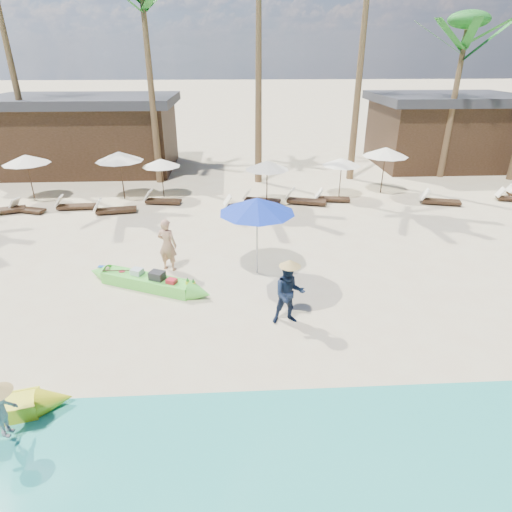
{
  "coord_description": "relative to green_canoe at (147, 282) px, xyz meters",
  "views": [
    {
      "loc": [
        0.68,
        -9.47,
        6.5
      ],
      "look_at": [
        1.33,
        2.0,
        1.06
      ],
      "focal_mm": 30.0,
      "sensor_mm": 36.0,
      "label": 1
    }
  ],
  "objects": [
    {
      "name": "ground",
      "position": [
        1.98,
        -2.16,
        -0.21
      ],
      "size": [
        240.0,
        240.0,
        0.0
      ],
      "primitive_type": "plane",
      "color": "beige",
      "rests_on": "ground"
    },
    {
      "name": "wet_sand_strip",
      "position": [
        1.98,
        -7.16,
        -0.2
      ],
      "size": [
        240.0,
        4.5,
        0.01
      ],
      "primitive_type": "cube",
      "color": "tan",
      "rests_on": "ground"
    },
    {
      "name": "green_canoe",
      "position": [
        0.0,
        0.0,
        0.0
      ],
      "size": [
        4.49,
        2.25,
        0.61
      ],
      "rotation": [
        0.0,
        0.0,
        -0.42
      ],
      "color": "#5ADD43",
      "rests_on": "ground"
    },
    {
      "name": "tourist",
      "position": [
        0.51,
        1.21,
        0.68
      ],
      "size": [
        0.75,
        0.62,
        1.77
      ],
      "primitive_type": "imported",
      "rotation": [
        0.0,
        0.0,
        2.79
      ],
      "color": "tan",
      "rests_on": "ground"
    },
    {
      "name": "vendor_green",
      "position": [
        4.06,
        -2.09,
        0.66
      ],
      "size": [
        0.87,
        0.7,
        1.72
      ],
      "primitive_type": "imported",
      "rotation": [
        0.0,
        0.0,
        0.06
      ],
      "color": "#141F37",
      "rests_on": "ground"
    },
    {
      "name": "vendor_yellow",
      "position": [
        -1.54,
        -5.69,
        0.5
      ],
      "size": [
        0.49,
        0.73,
        1.05
      ],
      "primitive_type": "imported",
      "rotation": [
        0.0,
        0.0,
        1.42
      ],
      "color": "gray",
      "rests_on": "ground"
    },
    {
      "name": "blue_umbrella",
      "position": [
        3.4,
        0.81,
        2.1
      ],
      "size": [
        2.37,
        2.37,
        2.55
      ],
      "color": "#99999E",
      "rests_on": "ground"
    },
    {
      "name": "resort_parasol_3",
      "position": [
        -7.04,
        9.11,
        1.8
      ],
      "size": [
        2.16,
        2.16,
        2.22
      ],
      "color": "#382317",
      "rests_on": "ground"
    },
    {
      "name": "lounger_3_right",
      "position": [
        -6.67,
        7.29,
        -0.02
      ],
      "size": [
        1.69,
        0.98,
        0.55
      ],
      "rotation": [
        0.0,
        0.0,
        -0.32
      ],
      "color": "#382317",
      "rests_on": "ground"
    },
    {
      "name": "resort_parasol_4",
      "position": [
        -2.68,
        9.08,
        1.89
      ],
      "size": [
        2.25,
        2.25,
        2.32
      ],
      "color": "#382317",
      "rests_on": "ground"
    },
    {
      "name": "lounger_4_left",
      "position": [
        -4.67,
        7.58,
        -0.01
      ],
      "size": [
        1.78,
        0.62,
        0.6
      ],
      "rotation": [
        0.0,
        0.0,
        0.04
      ],
      "color": "#382317",
      "rests_on": "ground"
    },
    {
      "name": "lounger_4_right",
      "position": [
        -2.71,
        6.91,
        0.0
      ],
      "size": [
        1.91,
        0.84,
        0.63
      ],
      "rotation": [
        0.0,
        0.0,
        0.15
      ],
      "color": "#382317",
      "rests_on": "ground"
    },
    {
      "name": "resort_parasol_5",
      "position": [
        -0.77,
        9.25,
        1.52
      ],
      "size": [
        1.86,
        1.86,
        1.92
      ],
      "color": "#382317",
      "rests_on": "ground"
    },
    {
      "name": "lounger_5_left",
      "position": [
        -0.76,
        8.15,
        -0.01
      ],
      "size": [
        1.81,
        0.81,
        0.59
      ],
      "rotation": [
        0.0,
        0.0,
        -0.16
      ],
      "color": "#382317",
      "rests_on": "ground"
    },
    {
      "name": "resort_parasol_6",
      "position": [
        4.28,
        7.77,
        1.68
      ],
      "size": [
        2.03,
        2.03,
        2.09
      ],
      "color": "#382317",
      "rests_on": "ground"
    },
    {
      "name": "lounger_6_left",
      "position": [
        3.03,
        7.21,
        -0.01
      ],
      "size": [
        1.83,
        0.81,
        0.6
      ],
      "rotation": [
        0.0,
        0.0,
        0.16
      ],
      "color": "#382317",
      "rests_on": "ground"
    },
    {
      "name": "lounger_6_right",
      "position": [
        3.96,
        7.98,
        -0.0
      ],
      "size": [
        1.86,
        1.03,
        0.61
      ],
      "rotation": [
        0.0,
        0.0,
        -0.29
      ],
      "color": "#382317",
      "rests_on": "ground"
    },
    {
      "name": "resort_parasol_7",
      "position": [
        8.02,
        8.86,
        1.54
      ],
      "size": [
        1.88,
        1.88,
        1.93
      ],
      "color": "#382317",
      "rests_on": "ground"
    },
    {
      "name": "lounger_7_left",
      "position": [
        6.04,
        7.73,
        0.02
      ],
      "size": [
        2.03,
        1.11,
        0.66
      ],
      "rotation": [
        0.0,
        0.0,
        -0.28
      ],
      "color": "#382317",
      "rests_on": "ground"
    },
    {
      "name": "lounger_7_right",
      "position": [
        7.42,
        8.05,
        -0.02
      ],
      "size": [
        1.71,
        0.74,
        0.56
      ],
      "rotation": [
        0.0,
        0.0,
        -0.15
      ],
      "color": "#382317",
      "rests_on": "ground"
    },
    {
      "name": "resort_parasol_8",
      "position": [
        10.33,
        9.39,
        1.89
      ],
      "size": [
        2.25,
        2.25,
        2.32
      ],
      "color": "#382317",
      "rests_on": "ground"
    },
    {
      "name": "lounger_8_left",
      "position": [
        12.43,
        7.35,
        0.0
      ],
      "size": [
        1.93,
        1.02,
        0.63
      ],
      "rotation": [
        0.0,
        0.0,
        -0.26
      ],
      "color": "#382317",
      "rests_on": "ground"
    },
    {
      "name": "lounger_9_left",
      "position": [
        16.24,
        7.64,
        -0.02
      ],
      "size": [
        1.7,
        0.89,
        0.55
      ],
      "rotation": [
        0.0,
        0.0,
        -0.26
      ],
      "color": "#382317",
      "rests_on": "ground"
    },
    {
      "name": "palm_3",
      "position": [
        -1.38,
        12.11,
        8.37
      ],
      "size": [
        2.08,
        2.08,
        10.52
      ],
      "color": "brown",
      "rests_on": "ground"
    },
    {
      "name": "palm_6",
      "position": [
        14.82,
        12.36,
        6.85
      ],
      "size": [
        2.08,
        2.08,
        8.51
      ],
      "color": "brown",
      "rests_on": "ground"
    },
    {
      "name": "pavilion_west",
      "position": [
        -6.02,
        15.34,
        1.99
      ],
      "size": [
        10.8,
        6.6,
        4.3
      ],
      "color": "#382317",
      "rests_on": "ground"
    },
    {
      "name": "pavilion_east",
      "position": [
        15.98,
        15.34,
        1.99
      ],
      "size": [
        8.8,
        6.6,
        4.3
      ],
      "color": "#382317",
      "rests_on": "ground"
    }
  ]
}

